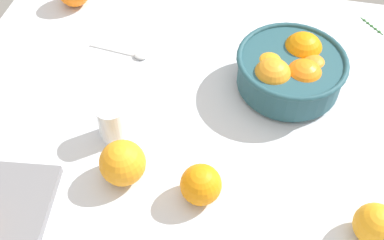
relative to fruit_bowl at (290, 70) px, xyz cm
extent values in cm
cube|color=silver|center=(-14.97, -18.46, -6.70)|extent=(116.25, 106.47, 3.00)
cylinder|color=#234C56|center=(-0.02, 0.08, -4.60)|extent=(20.47, 20.47, 1.20)
cylinder|color=#234C56|center=(-0.02, 0.08, -0.48)|extent=(22.24, 22.24, 7.05)
torus|color=#234C56|center=(-0.02, 0.08, 3.04)|extent=(23.44, 23.44, 1.20)
sphere|color=orange|center=(4.40, 0.50, 0.18)|extent=(7.32, 7.32, 7.32)
sphere|color=orange|center=(2.00, 4.87, 1.32)|extent=(8.73, 8.73, 8.73)
sphere|color=orange|center=(-1.50, 2.23, -0.29)|extent=(6.68, 6.68, 6.68)
sphere|color=orange|center=(-4.59, -0.87, -0.07)|extent=(7.77, 7.77, 7.77)
sphere|color=orange|center=(-3.68, -4.36, 1.43)|extent=(8.19, 8.19, 8.19)
sphere|color=orange|center=(2.68, -2.66, 0.59)|extent=(8.53, 8.53, 8.53)
cylinder|color=white|center=(-33.18, -20.51, -1.05)|extent=(5.76, 5.76, 8.31)
cylinder|color=yellow|center=(-33.18, -20.51, -3.53)|extent=(5.07, 5.07, 3.34)
sphere|color=orange|center=(16.87, -32.47, -1.48)|extent=(7.45, 7.45, 7.45)
sphere|color=orange|center=(-13.37, -30.83, -1.42)|extent=(7.57, 7.57, 7.57)
sphere|color=orange|center=(-28.28, -29.55, -0.88)|extent=(8.65, 8.65, 8.65)
ellipsoid|color=silver|center=(-34.30, 2.49, -4.70)|extent=(3.44, 2.60, 1.00)
cylinder|color=silver|center=(-41.61, 3.36, -4.85)|extent=(11.51, 2.05, 0.70)
cylinder|color=#346B32|center=(19.26, 25.29, -5.05)|extent=(5.47, 5.97, 0.30)
sphere|color=#346B32|center=(17.51, 27.21, -4.90)|extent=(0.76, 0.76, 0.76)
sphere|color=#346B32|center=(18.38, 26.25, -4.90)|extent=(0.76, 0.76, 0.76)
sphere|color=#346B32|center=(19.26, 25.29, -4.90)|extent=(0.80, 0.80, 0.80)
sphere|color=#346B32|center=(20.13, 24.33, -4.90)|extent=(0.75, 0.75, 0.75)
sphere|color=#346B32|center=(21.01, 23.37, -4.90)|extent=(0.84, 0.84, 0.84)
camera|label=1|loc=(-6.01, -73.86, 70.45)|focal=43.68mm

